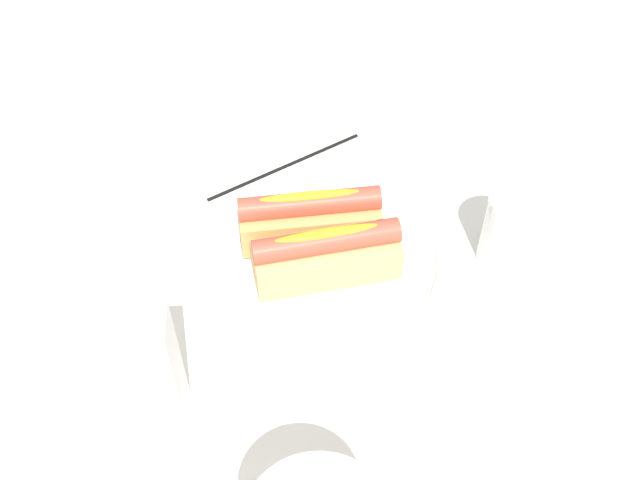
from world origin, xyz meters
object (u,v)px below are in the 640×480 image
Objects in this scene: water_glass at (514,234)px; chopstick_near at (285,165)px; hotdog_front at (314,217)px; hotdog_back at (326,254)px; napkin_box at (115,376)px; serving_bowl at (320,261)px.

water_glass reaches higher than chopstick_near.
hotdog_front and hotdog_back have the same top height.
chopstick_near is (-0.18, -0.33, -0.07)m from napkin_box.
hotdog_front is 0.22m from water_glass.
hotdog_back is 0.21m from water_glass.
serving_bowl is 0.26m from napkin_box.
hotdog_front is 1.00× the size of napkin_box.
napkin_box is 0.68× the size of chopstick_near.
chopstick_near is at bearing -38.91° from water_glass.
napkin_box is at bearing 31.84° from hotdog_back.
water_glass is 0.41× the size of chopstick_near.
napkin_box is (0.20, 0.18, 0.02)m from hotdog_front.
hotdog_back is 0.24m from napkin_box.
water_glass is at bearing -157.93° from napkin_box.
hotdog_front reaches higher than serving_bowl.
hotdog_front is 0.27m from napkin_box.
serving_bowl is 3.04× the size of water_glass.
napkin_box is (0.20, 0.15, 0.06)m from serving_bowl.
napkin_box reaches higher than hotdog_front.
serving_bowl is at bearing 96.06° from hotdog_front.
hotdog_back is at bearing 96.06° from hotdog_front.
hotdog_front is at bearing 71.22° from chopstick_near.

